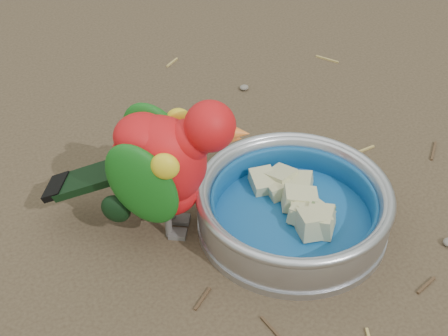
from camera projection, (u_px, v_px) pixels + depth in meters
name	position (u px, v px, depth m)	size (l,w,h in m)	color
ground	(221.00, 240.00, 0.76)	(60.00, 60.00, 0.00)	#483928
food_bowl	(292.00, 221.00, 0.78)	(0.24, 0.24, 0.02)	#B2B2BA
bowl_wall	(294.00, 204.00, 0.76)	(0.24, 0.24, 0.04)	#B2B2BA
fruit_wedges	(293.00, 208.00, 0.76)	(0.14, 0.14, 0.03)	#C3C08A
lory_parrot	(163.00, 172.00, 0.72)	(0.11, 0.22, 0.18)	red
ground_debris	(186.00, 231.00, 0.77)	(0.90, 0.80, 0.01)	#AA914C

